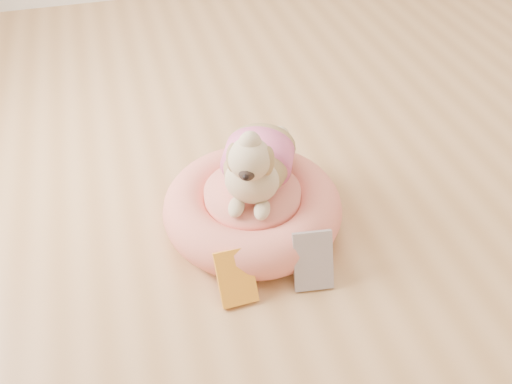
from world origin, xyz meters
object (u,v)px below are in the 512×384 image
object	(u,v)px
pet_bed	(252,208)
dog	(256,150)
book_white	(313,261)
book_yellow	(236,277)

from	to	relation	value
pet_bed	dog	xyz separation A→B (m)	(0.02, 0.02, 0.26)
dog	pet_bed	bearing A→B (deg)	-112.51
pet_bed	book_white	size ratio (longest dim) A/B	3.25
pet_bed	book_white	world-z (taller)	book_white
pet_bed	book_yellow	size ratio (longest dim) A/B	3.59
book_yellow	book_white	size ratio (longest dim) A/B	0.91
dog	book_yellow	bearing A→B (deg)	-91.65
pet_bed	dog	size ratio (longest dim) A/B	1.49
pet_bed	book_white	bearing A→B (deg)	-69.02
book_white	book_yellow	bearing A→B (deg)	-175.47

